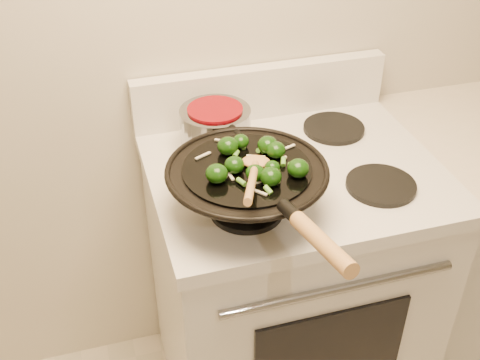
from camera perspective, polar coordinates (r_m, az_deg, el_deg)
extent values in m
cube|color=silver|center=(1.94, 4.43, -10.60)|extent=(0.76, 0.64, 0.88)
cube|color=silver|center=(1.64, 5.14, 0.66)|extent=(0.78, 0.66, 0.04)
cube|color=silver|center=(1.83, 1.99, 8.39)|extent=(0.78, 0.05, 0.16)
cylinder|color=gray|center=(1.49, 9.41, -10.15)|extent=(0.60, 0.02, 0.02)
cube|color=black|center=(1.66, 8.56, -15.62)|extent=(0.42, 0.01, 0.28)
cylinder|color=black|center=(1.46, 0.63, -2.80)|extent=(0.18, 0.18, 0.01)
cylinder|color=black|center=(1.58, 13.21, -0.47)|extent=(0.18, 0.18, 0.01)
cylinder|color=black|center=(1.70, -2.29, 3.21)|extent=(0.18, 0.18, 0.01)
cylinder|color=black|center=(1.80, 8.89, 4.88)|extent=(0.18, 0.18, 0.01)
torus|color=black|center=(1.39, 0.67, 0.97)|extent=(0.38, 0.38, 0.01)
cylinder|color=black|center=(1.39, 0.67, 1.07)|extent=(0.30, 0.30, 0.01)
cylinder|color=black|center=(1.22, 4.75, -3.00)|extent=(0.04, 0.07, 0.04)
cylinder|color=#AB7A43|center=(1.12, 7.82, -5.95)|extent=(0.06, 0.20, 0.06)
ellipsoid|color=black|center=(1.37, -0.53, 1.44)|extent=(0.05, 0.05, 0.04)
cylinder|color=#558A31|center=(1.38, 0.03, 1.10)|extent=(0.02, 0.02, 0.01)
ellipsoid|color=black|center=(1.44, 2.63, 3.35)|extent=(0.05, 0.05, 0.04)
ellipsoid|color=black|center=(1.36, 5.54, 1.11)|extent=(0.05, 0.05, 0.04)
ellipsoid|color=black|center=(1.37, 3.07, 1.21)|extent=(0.04, 0.04, 0.03)
cylinder|color=#558A31|center=(1.37, 3.48, 0.99)|extent=(0.02, 0.02, 0.02)
ellipsoid|color=black|center=(1.33, -2.22, 0.61)|extent=(0.05, 0.05, 0.04)
ellipsoid|color=black|center=(1.42, 3.42, 2.86)|extent=(0.05, 0.05, 0.04)
ellipsoid|color=black|center=(1.34, 1.45, 0.68)|extent=(0.04, 0.04, 0.04)
cylinder|color=#558A31|center=(1.35, 1.98, 0.37)|extent=(0.02, 0.02, 0.01)
ellipsoid|color=black|center=(1.46, 0.07, 3.69)|extent=(0.04, 0.04, 0.03)
ellipsoid|color=black|center=(1.43, -1.16, 3.25)|extent=(0.05, 0.05, 0.04)
ellipsoid|color=black|center=(1.33, 2.92, 0.33)|extent=(0.05, 0.05, 0.04)
cylinder|color=#558A31|center=(1.34, 3.51, -0.05)|extent=(0.02, 0.02, 0.01)
cube|color=beige|center=(1.36, -0.94, 0.43)|extent=(0.01, 0.04, 0.00)
cube|color=beige|center=(1.42, 1.51, 2.26)|extent=(0.04, 0.02, 0.00)
cube|color=beige|center=(1.35, 2.45, 0.07)|extent=(0.02, 0.04, 0.00)
cube|color=beige|center=(1.33, 1.31, -0.30)|extent=(0.05, 0.01, 0.00)
cube|color=beige|center=(1.47, -0.32, 3.44)|extent=(0.03, 0.02, 0.00)
cube|color=beige|center=(1.40, 1.94, 1.48)|extent=(0.01, 0.04, 0.00)
cube|color=beige|center=(1.40, 1.68, 1.75)|extent=(0.05, 0.02, 0.00)
cube|color=beige|center=(1.46, 4.44, 3.05)|extent=(0.05, 0.02, 0.00)
cube|color=beige|center=(1.43, -3.53, 2.32)|extent=(0.04, 0.02, 0.00)
cube|color=beige|center=(1.48, -1.41, 3.70)|extent=(0.05, 0.04, 0.00)
cube|color=beige|center=(1.31, 1.87, -1.17)|extent=(0.03, 0.03, 0.00)
cylinder|color=#50932F|center=(1.44, 2.16, 2.99)|extent=(0.03, 0.03, 0.01)
cylinder|color=#50932F|center=(1.42, -0.38, 2.48)|extent=(0.02, 0.03, 0.02)
cylinder|color=#50932F|center=(1.33, 0.13, -0.18)|extent=(0.01, 0.02, 0.01)
cylinder|color=#50932F|center=(1.38, 4.81, 1.27)|extent=(0.03, 0.03, 0.02)
cylinder|color=#50932F|center=(1.40, 4.13, 1.73)|extent=(0.02, 0.03, 0.01)
cylinder|color=#50932F|center=(1.35, 1.93, 0.44)|extent=(0.03, 0.03, 0.02)
cylinder|color=#50932F|center=(1.46, 0.36, 3.31)|extent=(0.02, 0.03, 0.02)
cylinder|color=#50932F|center=(1.31, 2.68, -0.95)|extent=(0.01, 0.03, 0.02)
cylinder|color=#50932F|center=(1.44, 1.87, 2.90)|extent=(0.03, 0.02, 0.02)
sphere|color=beige|center=(1.43, 3.69, 2.42)|extent=(0.01, 0.01, 0.01)
sphere|color=beige|center=(1.42, 4.30, 2.15)|extent=(0.01, 0.01, 0.01)
sphere|color=beige|center=(1.35, 3.74, 0.25)|extent=(0.01, 0.01, 0.01)
sphere|color=beige|center=(1.34, 0.96, 0.03)|extent=(0.01, 0.01, 0.01)
ellipsoid|color=#AB7A43|center=(1.39, 1.51, 1.76)|extent=(0.08, 0.07, 0.02)
cylinder|color=#AB7A43|center=(1.25, 1.15, -0.07)|extent=(0.11, 0.26, 0.10)
cylinder|color=gray|center=(1.67, -2.34, 5.00)|extent=(0.20, 0.20, 0.11)
cylinder|color=#6C050B|center=(1.64, -2.39, 6.72)|extent=(0.15, 0.15, 0.01)
cylinder|color=black|center=(1.52, 0.21, 3.94)|extent=(0.05, 0.12, 0.02)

